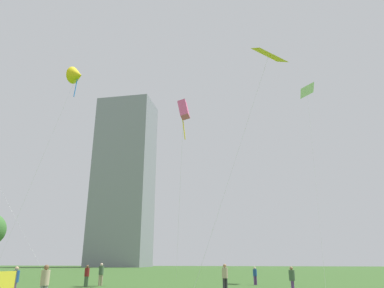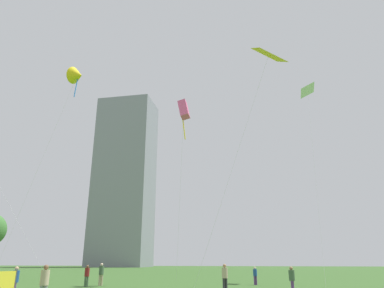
{
  "view_description": "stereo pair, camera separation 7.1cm",
  "coord_description": "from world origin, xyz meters",
  "px_view_note": "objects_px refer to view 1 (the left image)",
  "views": [
    {
      "loc": [
        8.11,
        -17.17,
        2.02
      ],
      "look_at": [
        2.43,
        11.53,
        11.81
      ],
      "focal_mm": 32.79,
      "sensor_mm": 36.0,
      "label": 1
    },
    {
      "loc": [
        8.18,
        -17.16,
        2.02
      ],
      "look_at": [
        2.43,
        11.53,
        11.81
      ],
      "focal_mm": 32.79,
      "sensor_mm": 36.0,
      "label": 2
    }
  ],
  "objects_px": {
    "person_standing_4": "(45,282)",
    "kite_flying_6": "(269,55)",
    "person_standing_3": "(87,274)",
    "distant_highrise_0": "(124,179)",
    "kite_flying_2": "(184,110)",
    "kite_flying_5": "(77,75)",
    "person_standing_5": "(101,273)",
    "kite_flying_3": "(307,91)",
    "person_standing_2": "(225,276)",
    "person_standing_1": "(255,274)",
    "person_standing_0": "(292,278)",
    "person_standing_6": "(15,280)"
  },
  "relations": [
    {
      "from": "person_standing_2",
      "to": "person_standing_0",
      "type": "bearing_deg",
      "value": -45.43
    },
    {
      "from": "person_standing_1",
      "to": "person_standing_6",
      "type": "xyz_separation_m",
      "value": [
        -13.46,
        -14.39,
        0.11
      ]
    },
    {
      "from": "person_standing_0",
      "to": "person_standing_6",
      "type": "relative_size",
      "value": 0.98
    },
    {
      "from": "person_standing_3",
      "to": "kite_flying_3",
      "type": "bearing_deg",
      "value": -179.44
    },
    {
      "from": "person_standing_4",
      "to": "kite_flying_3",
      "type": "xyz_separation_m",
      "value": [
        16.81,
        22.95,
        20.17
      ]
    },
    {
      "from": "person_standing_0",
      "to": "person_standing_5",
      "type": "distance_m",
      "value": 16.66
    },
    {
      "from": "person_standing_0",
      "to": "person_standing_4",
      "type": "distance_m",
      "value": 14.86
    },
    {
      "from": "person_standing_1",
      "to": "distant_highrise_0",
      "type": "relative_size",
      "value": 0.02
    },
    {
      "from": "person_standing_2",
      "to": "person_standing_1",
      "type": "bearing_deg",
      "value": 43.78
    },
    {
      "from": "kite_flying_3",
      "to": "distant_highrise_0",
      "type": "distance_m",
      "value": 103.94
    },
    {
      "from": "person_standing_4",
      "to": "kite_flying_3",
      "type": "distance_m",
      "value": 34.87
    },
    {
      "from": "person_standing_5",
      "to": "person_standing_2",
      "type": "bearing_deg",
      "value": 127.15
    },
    {
      "from": "person_standing_0",
      "to": "person_standing_1",
      "type": "xyz_separation_m",
      "value": [
        -2.6,
        8.92,
        -0.09
      ]
    },
    {
      "from": "person_standing_0",
      "to": "person_standing_6",
      "type": "distance_m",
      "value": 16.97
    },
    {
      "from": "person_standing_5",
      "to": "person_standing_6",
      "type": "height_order",
      "value": "person_standing_5"
    },
    {
      "from": "person_standing_0",
      "to": "kite_flying_3",
      "type": "distance_m",
      "value": 25.38
    },
    {
      "from": "person_standing_2",
      "to": "distant_highrise_0",
      "type": "relative_size",
      "value": 0.03
    },
    {
      "from": "person_standing_5",
      "to": "kite_flying_3",
      "type": "relative_size",
      "value": 0.08
    },
    {
      "from": "kite_flying_3",
      "to": "kite_flying_6",
      "type": "distance_m",
      "value": 14.29
    },
    {
      "from": "person_standing_4",
      "to": "kite_flying_6",
      "type": "height_order",
      "value": "kite_flying_6"
    },
    {
      "from": "person_standing_0",
      "to": "person_standing_4",
      "type": "relative_size",
      "value": 0.91
    },
    {
      "from": "person_standing_0",
      "to": "kite_flying_3",
      "type": "relative_size",
      "value": 0.08
    },
    {
      "from": "person_standing_1",
      "to": "person_standing_2",
      "type": "height_order",
      "value": "person_standing_2"
    },
    {
      "from": "distant_highrise_0",
      "to": "kite_flying_2",
      "type": "bearing_deg",
      "value": -64.91
    },
    {
      "from": "person_standing_4",
      "to": "distant_highrise_0",
      "type": "height_order",
      "value": "distant_highrise_0"
    },
    {
      "from": "person_standing_1",
      "to": "person_standing_4",
      "type": "relative_size",
      "value": 0.83
    },
    {
      "from": "distant_highrise_0",
      "to": "kite_flying_3",
      "type": "bearing_deg",
      "value": -56.48
    },
    {
      "from": "person_standing_0",
      "to": "distant_highrise_0",
      "type": "relative_size",
      "value": 0.03
    },
    {
      "from": "person_standing_4",
      "to": "kite_flying_6",
      "type": "bearing_deg",
      "value": -158.05
    },
    {
      "from": "kite_flying_5",
      "to": "distant_highrise_0",
      "type": "relative_size",
      "value": 0.38
    },
    {
      "from": "person_standing_2",
      "to": "kite_flying_6",
      "type": "height_order",
      "value": "kite_flying_6"
    },
    {
      "from": "kite_flying_2",
      "to": "person_standing_1",
      "type": "bearing_deg",
      "value": 9.37
    },
    {
      "from": "person_standing_1",
      "to": "person_standing_5",
      "type": "relative_size",
      "value": 0.83
    },
    {
      "from": "person_standing_4",
      "to": "kite_flying_5",
      "type": "xyz_separation_m",
      "value": [
        -10.23,
        17.37,
        22.2
      ]
    },
    {
      "from": "kite_flying_2",
      "to": "kite_flying_5",
      "type": "bearing_deg",
      "value": 175.14
    },
    {
      "from": "person_standing_2",
      "to": "person_standing_6",
      "type": "relative_size",
      "value": 1.07
    },
    {
      "from": "person_standing_2",
      "to": "kite_flying_3",
      "type": "relative_size",
      "value": 0.08
    },
    {
      "from": "person_standing_1",
      "to": "person_standing_5",
      "type": "bearing_deg",
      "value": 172.84
    },
    {
      "from": "kite_flying_2",
      "to": "person_standing_5",
      "type": "bearing_deg",
      "value": -159.94
    },
    {
      "from": "distant_highrise_0",
      "to": "person_standing_5",
      "type": "bearing_deg",
      "value": -68.91
    },
    {
      "from": "kite_flying_5",
      "to": "kite_flying_6",
      "type": "distance_m",
      "value": 24.01
    },
    {
      "from": "person_standing_5",
      "to": "kite_flying_6",
      "type": "bearing_deg",
      "value": 134.08
    },
    {
      "from": "person_standing_6",
      "to": "kite_flying_6",
      "type": "relative_size",
      "value": 0.09
    },
    {
      "from": "person_standing_3",
      "to": "kite_flying_6",
      "type": "distance_m",
      "value": 23.71
    },
    {
      "from": "person_standing_3",
      "to": "kite_flying_5",
      "type": "xyz_separation_m",
      "value": [
        -6.43,
        5.59,
        22.28
      ]
    },
    {
      "from": "person_standing_4",
      "to": "kite_flying_6",
      "type": "xyz_separation_m",
      "value": [
        12.04,
        9.76,
        17.45
      ]
    },
    {
      "from": "person_standing_2",
      "to": "kite_flying_5",
      "type": "relative_size",
      "value": 0.07
    },
    {
      "from": "person_standing_4",
      "to": "kite_flying_3",
      "type": "relative_size",
      "value": 0.08
    },
    {
      "from": "kite_flying_5",
      "to": "person_standing_2",
      "type": "bearing_deg",
      "value": -23.99
    },
    {
      "from": "person_standing_3",
      "to": "person_standing_5",
      "type": "height_order",
      "value": "person_standing_5"
    }
  ]
}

